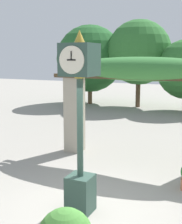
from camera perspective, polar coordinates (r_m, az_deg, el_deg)
name	(u,v)px	position (r m, az deg, el deg)	size (l,w,h in m)	color
ground_plane	(86,212)	(6.59, -0.87, -17.74)	(60.00, 60.00, 0.00)	gray
pedestal_clock	(80,120)	(5.96, -2.03, -1.47)	(0.60, 0.65, 3.56)	#2D473D
pergola	(139,82)	(9.21, 8.86, 5.36)	(5.43, 1.12, 3.08)	#A89E89
tree_line	(168,60)	(18.92, 13.90, 9.18)	(16.35, 4.34, 5.30)	brown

